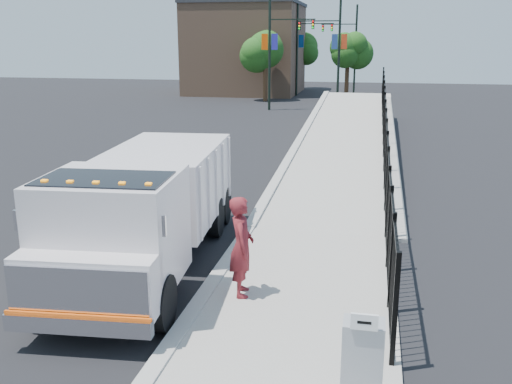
# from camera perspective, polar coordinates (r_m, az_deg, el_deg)

# --- Properties ---
(ground) EXTENTS (120.00, 120.00, 0.00)m
(ground) POSITION_cam_1_polar(r_m,az_deg,el_deg) (11.63, -4.93, -10.32)
(ground) COLOR black
(ground) RESTS_ON ground
(sidewalk) EXTENTS (3.55, 12.00, 0.12)m
(sidewalk) POSITION_cam_1_polar(r_m,az_deg,el_deg) (9.50, 3.13, -16.09)
(sidewalk) COLOR #9E998E
(sidewalk) RESTS_ON ground
(curb) EXTENTS (0.30, 12.00, 0.16)m
(curb) POSITION_cam_1_polar(r_m,az_deg,el_deg) (9.91, -8.32, -14.70)
(curb) COLOR #ADAAA3
(curb) RESTS_ON ground
(ramp) EXTENTS (3.95, 24.06, 3.19)m
(ramp) POSITION_cam_1_polar(r_m,az_deg,el_deg) (26.54, 9.40, 4.04)
(ramp) COLOR #9E998E
(ramp) RESTS_ON ground
(iron_fence) EXTENTS (0.10, 28.00, 1.80)m
(iron_fence) POSITION_cam_1_polar(r_m,az_deg,el_deg) (22.43, 12.68, 4.22)
(iron_fence) COLOR black
(iron_fence) RESTS_ON ground
(truck) EXTENTS (3.11, 7.91, 2.65)m
(truck) POSITION_cam_1_polar(r_m,az_deg,el_deg) (12.61, -10.98, -1.25)
(truck) COLOR black
(truck) RESTS_ON ground
(worker) EXTENTS (0.63, 0.81, 1.98)m
(worker) POSITION_cam_1_polar(r_m,az_deg,el_deg) (11.02, -1.45, -5.46)
(worker) COLOR maroon
(worker) RESTS_ON sidewalk
(utility_cabinet) EXTENTS (0.55, 0.40, 1.25)m
(utility_cabinet) POSITION_cam_1_polar(r_m,az_deg,el_deg) (8.13, 10.55, -16.53)
(utility_cabinet) COLOR gray
(utility_cabinet) RESTS_ON sidewalk
(arrow_sign) EXTENTS (0.35, 0.04, 0.22)m
(arrow_sign) POSITION_cam_1_polar(r_m,az_deg,el_deg) (7.58, 10.78, -12.65)
(arrow_sign) COLOR white
(arrow_sign) RESTS_ON utility_cabinet
(light_pole_0) EXTENTS (3.77, 0.22, 8.00)m
(light_pole_0) POSITION_cam_1_polar(r_m,az_deg,el_deg) (41.49, 1.79, 14.19)
(light_pole_0) COLOR black
(light_pole_0) RESTS_ON ground
(light_pole_1) EXTENTS (3.77, 0.22, 8.00)m
(light_pole_1) POSITION_cam_1_polar(r_m,az_deg,el_deg) (44.81, 7.91, 14.12)
(light_pole_1) COLOR black
(light_pole_1) RESTS_ON ground
(light_pole_2) EXTENTS (3.77, 0.22, 8.00)m
(light_pole_2) POSITION_cam_1_polar(r_m,az_deg,el_deg) (52.59, 4.47, 14.33)
(light_pole_2) COLOR black
(light_pole_2) RESTS_ON ground
(light_pole_3) EXTENTS (3.78, 0.22, 8.00)m
(light_pole_3) POSITION_cam_1_polar(r_m,az_deg,el_deg) (54.69, 9.60, 14.20)
(light_pole_3) COLOR black
(light_pole_3) RESTS_ON ground
(tree_0) EXTENTS (3.09, 3.09, 5.55)m
(tree_0) POSITION_cam_1_polar(r_m,az_deg,el_deg) (47.62, 0.95, 13.82)
(tree_0) COLOR #382314
(tree_0) RESTS_ON ground
(tree_1) EXTENTS (2.37, 2.37, 5.18)m
(tree_1) POSITION_cam_1_polar(r_m,az_deg,el_deg) (48.75, 9.18, 13.62)
(tree_1) COLOR #382314
(tree_1) RESTS_ON ground
(tree_2) EXTENTS (2.93, 2.93, 5.46)m
(tree_2) POSITION_cam_1_polar(r_m,az_deg,el_deg) (60.11, 4.77, 14.02)
(tree_2) COLOR #382314
(tree_2) RESTS_ON ground
(building) EXTENTS (10.00, 10.00, 8.00)m
(building) POSITION_cam_1_polar(r_m,az_deg,el_deg) (55.39, -0.99, 14.03)
(building) COLOR #8C664C
(building) RESTS_ON ground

